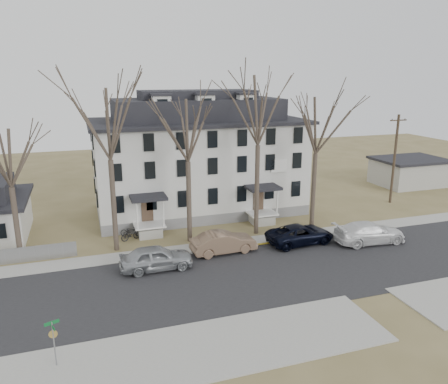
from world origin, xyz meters
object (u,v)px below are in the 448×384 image
object	(u,v)px
tree_mid_left	(187,126)
tree_bungalow	(7,154)
street_sign	(53,336)
car_white	(369,233)
utility_pole_far	(394,158)
car_silver	(156,258)
car_tan	(224,243)
bicycle_right	(131,235)
tree_center	(259,105)
tree_far_left	(108,119)
bicycle_left	(131,231)
car_navy	(300,235)
boarding_house	(198,158)
tree_mid_right	(317,121)

from	to	relation	value
tree_mid_left	tree_bungalow	size ratio (longest dim) A/B	1.18
tree_mid_left	street_sign	distance (m)	18.83
car_white	street_sign	size ratio (longest dim) A/B	2.46
utility_pole_far	car_silver	xyz separation A→B (m)	(-27.10, -8.86, -4.02)
car_tan	bicycle_right	size ratio (longest dim) A/B	2.88
tree_center	tree_bungalow	xyz separation A→B (m)	(-19.00, 0.00, -2.97)
tree_far_left	tree_center	bearing A→B (deg)	0.00
car_silver	car_tan	world-z (taller)	car_silver
tree_bungalow	bicycle_left	world-z (taller)	tree_bungalow
tree_bungalow	car_navy	bearing A→B (deg)	-9.03
car_tan	street_sign	xyz separation A→B (m)	(-11.91, -10.53, 0.79)
boarding_house	street_sign	bearing A→B (deg)	-120.62
boarding_house	car_tan	distance (m)	12.35
car_silver	bicycle_left	world-z (taller)	car_silver
boarding_house	car_navy	bearing A→B (deg)	-64.57
car_tan	bicycle_left	xyz separation A→B (m)	(-6.47, 5.83, -0.37)
tree_center	street_sign	xyz separation A→B (m)	(-16.01, -13.82, -9.45)
tree_far_left	tree_mid_right	distance (m)	17.52
tree_center	street_sign	distance (m)	23.16
car_tan	street_sign	distance (m)	15.92
tree_far_left	bicycle_left	xyz separation A→B (m)	(1.44, 2.54, -9.87)
tree_far_left	tree_bungalow	xyz separation A→B (m)	(-7.00, 0.00, -2.22)
car_tan	car_white	size ratio (longest dim) A/B	0.86
bicycle_left	tree_center	bearing A→B (deg)	-85.53
street_sign	bicycle_left	bearing A→B (deg)	51.04
tree_bungalow	car_white	world-z (taller)	tree_bungalow
tree_mid_left	car_silver	xyz separation A→B (m)	(-3.60, -4.66, -8.72)
car_white	boarding_house	bearing A→B (deg)	43.64
car_navy	bicycle_left	bearing A→B (deg)	61.12
tree_bungalow	tree_center	bearing A→B (deg)	0.00
car_silver	car_white	world-z (taller)	car_silver
tree_mid_left	bicycle_left	size ratio (longest dim) A/B	7.05
car_silver	car_white	xyz separation A→B (m)	(17.60, -0.41, -0.01)
tree_bungalow	bicycle_right	xyz separation A→B (m)	(8.33, 1.64, -7.58)
tree_center	tree_far_left	bearing A→B (deg)	180.00
street_sign	tree_mid_right	bearing A→B (deg)	12.16
tree_center	car_tan	bearing A→B (deg)	-141.26
tree_center	car_navy	bearing A→B (deg)	-53.80
car_white	car_navy	bearing A→B (deg)	77.18
tree_mid_right	bicycle_right	size ratio (longest dim) A/B	7.12
tree_bungalow	bicycle_right	bearing A→B (deg)	11.11
boarding_house	tree_bungalow	distance (m)	18.17
boarding_house	street_sign	distance (m)	25.81
tree_bungalow	car_white	bearing A→B (deg)	-10.63
boarding_house	tree_mid_right	bearing A→B (deg)	-43.81
tree_center	car_white	distance (m)	13.93
tree_far_left	tree_center	size ratio (longest dim) A/B	0.93
tree_far_left	street_sign	xyz separation A→B (m)	(-4.01, -13.82, -8.71)
tree_far_left	car_silver	world-z (taller)	tree_far_left
tree_bungalow	car_silver	bearing A→B (deg)	-26.36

